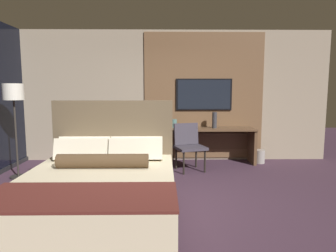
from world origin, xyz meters
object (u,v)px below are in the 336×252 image
vase_tall (214,120)px  vase_short (174,123)px  bed (100,193)px  book (188,128)px  desk_chair (188,142)px  waste_bin (259,156)px  tv (204,94)px  desk (205,139)px  floor_lamp (14,99)px

vase_tall → vase_short: (-0.85, 0.09, -0.08)m
bed → book: bearing=66.5°
desk_chair → waste_bin: (1.55, 0.49, -0.39)m
tv → waste_bin: size_ratio=4.28×
bed → desk: bed is taller
bed → vase_short: bed is taller
vase_short → vase_tall: bearing=-5.9°
desk → book: bearing=-172.2°
desk → book: (-0.35, -0.05, 0.24)m
bed → vase_tall: bearing=58.2°
book → waste_bin: (1.51, -0.01, -0.62)m
vase_tall → book: size_ratio=1.31×
tv → floor_lamp: (-3.44, -1.27, -0.06)m
desk_chair → vase_tall: (0.59, 0.53, 0.38)m
bed → desk_chair: size_ratio=2.42×
tv → waste_bin: 1.76m
desk → desk_chair: bearing=-125.6°
desk → desk_chair: (-0.39, -0.55, 0.02)m
desk_chair → waste_bin: desk_chair is taller
tv → desk_chair: tv is taller
waste_bin → floor_lamp: bearing=-167.9°
bed → vase_tall: 3.44m
desk → waste_bin: desk is taller
vase_tall → waste_bin: bearing=-2.3°
vase_short → waste_bin: vase_short is taller
desk → desk_chair: size_ratio=2.30×
tv → desk_chair: bearing=-116.9°
desk → waste_bin: (1.16, -0.06, -0.38)m
book → bed: bearing=-113.5°
waste_bin → vase_short: bearing=176.0°
floor_lamp → book: (3.09, 1.00, -0.62)m
bed → book: bed is taller
desk → vase_short: (-0.65, 0.07, 0.32)m
bed → waste_bin: bed is taller
desk → tv: (-0.00, 0.22, 0.92)m
desk_chair → floor_lamp: (-3.05, -0.50, 0.85)m
desk_chair → vase_tall: size_ratio=2.70×
floor_lamp → desk: bearing=16.9°
bed → tv: tv is taller
bed → desk: bearing=61.2°
tv → book: size_ratio=4.73×
bed → vase_short: size_ratio=12.19×
floor_lamp → waste_bin: size_ratio=5.89×
vase_tall → waste_bin: (0.96, -0.04, -0.77)m
vase_tall → book: vase_tall is taller
tv → vase_short: 0.90m
bed → book: size_ratio=8.54×
desk → vase_tall: size_ratio=6.20×
desk_chair → book: bearing=67.9°
waste_bin → desk: bearing=177.2°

